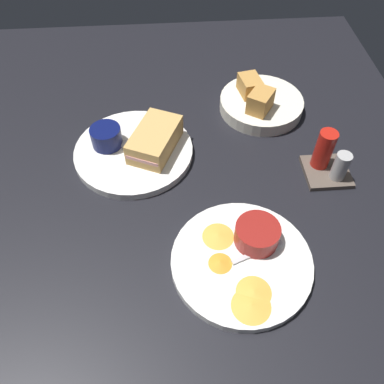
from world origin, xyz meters
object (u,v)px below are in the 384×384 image
(sandwich_half_near, at_px, (155,140))
(spoon_by_gravy_ramekin, at_px, (268,248))
(ramekin_light_gravy, at_px, (257,234))
(condiment_caddy, at_px, (328,161))
(plate_chips_companion, at_px, (241,262))
(plate_sandwich_main, at_px, (134,150))
(bread_basket_rear, at_px, (260,103))
(ramekin_dark_sauce, at_px, (106,136))
(spoon_by_dark_ramekin, at_px, (132,144))

(sandwich_half_near, height_order, spoon_by_gravy_ramekin, sandwich_half_near)
(ramekin_light_gravy, bearing_deg, condiment_caddy, 133.09)
(sandwich_half_near, xyz_separation_m, plate_chips_companion, (0.28, 0.14, -0.03))
(plate_sandwich_main, distance_m, plate_chips_companion, 0.34)
(plate_chips_companion, bearing_deg, sandwich_half_near, -153.22)
(ramekin_light_gravy, distance_m, spoon_by_gravy_ramekin, 0.03)
(plate_chips_companion, height_order, condiment_caddy, condiment_caddy)
(sandwich_half_near, relative_size, condiment_caddy, 1.58)
(sandwich_half_near, distance_m, bread_basket_rear, 0.28)
(ramekin_dark_sauce, bearing_deg, ramekin_light_gravy, 46.05)
(sandwich_half_near, bearing_deg, spoon_by_gravy_ramekin, 35.79)
(spoon_by_dark_ramekin, xyz_separation_m, bread_basket_rear, (-0.12, 0.30, 0.00))
(ramekin_dark_sauce, relative_size, condiment_caddy, 0.68)
(sandwich_half_near, bearing_deg, spoon_by_dark_ramekin, -102.99)
(spoon_by_dark_ramekin, relative_size, plate_chips_companion, 0.41)
(spoon_by_dark_ramekin, height_order, spoon_by_gravy_ramekin, same)
(ramekin_light_gravy, xyz_separation_m, spoon_by_gravy_ramekin, (0.02, 0.02, -0.02))
(sandwich_half_near, xyz_separation_m, condiment_caddy, (0.08, 0.34, -0.01))
(condiment_caddy, bearing_deg, sandwich_half_near, -103.03)
(ramekin_light_gravy, relative_size, condiment_caddy, 0.82)
(plate_sandwich_main, relative_size, ramekin_dark_sauce, 3.89)
(sandwich_half_near, distance_m, plate_chips_companion, 0.31)
(plate_sandwich_main, distance_m, bread_basket_rear, 0.32)
(sandwich_half_near, height_order, plate_chips_companion, sandwich_half_near)
(plate_sandwich_main, height_order, plate_chips_companion, same)
(plate_sandwich_main, xyz_separation_m, ramekin_light_gravy, (0.25, 0.22, 0.03))
(ramekin_light_gravy, bearing_deg, ramekin_dark_sauce, -133.95)
(bread_basket_rear, xyz_separation_m, condiment_caddy, (0.21, 0.10, 0.01))
(plate_sandwich_main, distance_m, ramekin_light_gravy, 0.33)
(bread_basket_rear, bearing_deg, spoon_by_dark_ramekin, -68.61)
(spoon_by_gravy_ramekin, relative_size, condiment_caddy, 1.03)
(plate_sandwich_main, relative_size, ramekin_light_gravy, 3.23)
(plate_chips_companion, bearing_deg, spoon_by_dark_ramekin, -146.73)
(ramekin_dark_sauce, distance_m, spoon_by_dark_ramekin, 0.06)
(sandwich_half_near, height_order, condiment_caddy, condiment_caddy)
(plate_sandwich_main, height_order, bread_basket_rear, bread_basket_rear)
(spoon_by_dark_ramekin, bearing_deg, plate_sandwich_main, 20.88)
(plate_chips_companion, xyz_separation_m, bread_basket_rear, (-0.41, 0.11, 0.01))
(spoon_by_dark_ramekin, distance_m, plate_chips_companion, 0.35)
(plate_sandwich_main, bearing_deg, bread_basket_rear, 112.57)
(ramekin_light_gravy, distance_m, bread_basket_rear, 0.38)
(plate_sandwich_main, xyz_separation_m, condiment_caddy, (0.08, 0.39, 0.03))
(bread_basket_rear, distance_m, condiment_caddy, 0.23)
(plate_chips_companion, relative_size, spoon_by_gravy_ramekin, 2.47)
(sandwich_half_near, height_order, ramekin_light_gravy, sandwich_half_near)
(plate_sandwich_main, relative_size, bread_basket_rear, 1.30)
(plate_sandwich_main, height_order, spoon_by_dark_ramekin, spoon_by_dark_ramekin)
(plate_sandwich_main, relative_size, spoon_by_dark_ramekin, 2.51)
(spoon_by_gravy_ramekin, height_order, condiment_caddy, condiment_caddy)
(sandwich_half_near, relative_size, ramekin_dark_sauce, 2.33)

